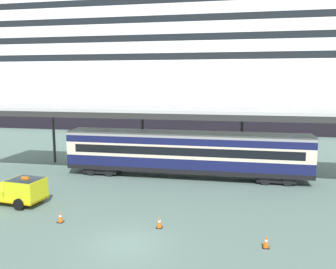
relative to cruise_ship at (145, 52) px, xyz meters
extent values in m
plane|color=#526C64|center=(13.71, -55.44, -14.36)|extent=(400.00, 400.00, 0.00)
cube|color=black|center=(0.02, 0.01, -12.73)|extent=(130.49, 28.49, 3.27)
cube|color=white|center=(0.02, 0.01, -7.28)|extent=(130.49, 28.49, 7.62)
cube|color=white|center=(0.02, 0.01, -1.91)|extent=(120.05, 26.21, 3.13)
cube|color=black|center=(0.02, -13.04, -1.75)|extent=(114.83, 0.12, 1.13)
cube|color=white|center=(0.02, 0.01, 1.22)|extent=(115.25, 25.16, 3.13)
cube|color=black|center=(0.02, -12.52, 1.38)|extent=(110.24, 0.12, 1.13)
cube|color=white|center=(0.02, 0.01, 4.35)|extent=(110.45, 24.11, 3.13)
cube|color=black|center=(0.02, -11.99, 4.51)|extent=(105.65, 0.12, 1.13)
cube|color=white|center=(0.02, 0.01, 7.48)|extent=(105.65, 23.06, 3.13)
cube|color=black|center=(0.02, -11.47, 7.63)|extent=(101.05, 0.12, 1.13)
cube|color=#B9B9B9|center=(14.83, -40.98, -8.27)|extent=(38.96, 6.23, 0.25)
cube|color=#2B2B2B|center=(14.83, -44.00, -8.64)|extent=(38.96, 0.20, 0.50)
cylinder|color=#2B2B2B|center=(0.22, -38.26, -11.38)|extent=(0.28, 0.28, 5.97)
cylinder|color=#2B2B2B|center=(9.96, -38.26, -11.38)|extent=(0.28, 0.28, 5.97)
cylinder|color=#2B2B2B|center=(19.70, -38.26, -11.38)|extent=(0.28, 0.28, 5.97)
cube|color=black|center=(14.83, -41.48, -13.51)|extent=(21.61, 2.80, 0.40)
cube|color=#141947|center=(14.83, -41.48, -12.86)|extent=(21.61, 2.80, 0.90)
cube|color=beige|center=(14.83, -41.48, -11.81)|extent=(21.61, 2.80, 1.20)
cube|color=black|center=(14.83, -42.85, -11.76)|extent=(19.88, 0.08, 0.72)
cube|color=#141947|center=(14.83, -41.48, -10.91)|extent=(21.61, 2.80, 0.60)
cube|color=#9B9B9B|center=(14.83, -41.48, -10.43)|extent=(21.61, 2.69, 0.36)
cube|color=black|center=(7.05, -41.48, -13.91)|extent=(3.20, 2.35, 0.50)
cylinder|color=black|center=(6.15, -42.66, -13.94)|extent=(0.84, 0.12, 0.84)
cylinder|color=black|center=(7.95, -42.66, -13.94)|extent=(0.84, 0.12, 0.84)
cube|color=black|center=(22.61, -41.48, -13.91)|extent=(3.20, 2.35, 0.50)
cylinder|color=black|center=(21.71, -42.66, -13.94)|extent=(0.84, 0.12, 0.84)
cylinder|color=black|center=(23.51, -42.66, -13.94)|extent=(0.84, 0.12, 0.84)
cube|color=yellow|center=(3.54, -50.77, -13.78)|extent=(5.40, 2.61, 0.36)
cube|color=#F2B20C|center=(3.54, -50.77, -13.91)|extent=(5.40, 2.63, 0.12)
cube|color=yellow|center=(4.98, -50.94, -13.05)|extent=(2.50, 2.18, 1.10)
cube|color=#19232D|center=(4.98, -50.94, -12.70)|extent=(2.28, 2.07, 0.44)
cube|color=orange|center=(4.98, -50.94, -12.42)|extent=(0.58, 0.27, 0.16)
cylinder|color=black|center=(5.31, -49.97, -13.96)|extent=(0.82, 0.34, 0.80)
cylinder|color=black|center=(5.07, -51.96, -13.96)|extent=(0.82, 0.34, 0.80)
cylinder|color=black|center=(2.01, -49.58, -13.96)|extent=(0.82, 0.34, 0.80)
cube|color=black|center=(21.01, -54.38, -14.34)|extent=(0.36, 0.36, 0.04)
cone|color=#EA590F|center=(21.01, -54.38, -14.00)|extent=(0.30, 0.30, 0.64)
cylinder|color=white|center=(21.01, -54.38, -13.97)|extent=(0.17, 0.17, 0.09)
cube|color=black|center=(14.99, -52.97, -14.34)|extent=(0.36, 0.36, 0.04)
cone|color=#EA590F|center=(14.99, -52.97, -13.98)|extent=(0.30, 0.30, 0.69)
cylinder|color=white|center=(14.99, -52.97, -13.94)|extent=(0.17, 0.17, 0.10)
cube|color=black|center=(8.82, -53.35, -14.34)|extent=(0.36, 0.36, 0.04)
cone|color=#EA590F|center=(8.82, -53.35, -13.99)|extent=(0.30, 0.30, 0.67)
cylinder|color=white|center=(8.82, -53.35, -13.95)|extent=(0.17, 0.17, 0.09)
camera|label=1|loc=(19.48, -72.73, -5.71)|focal=38.46mm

